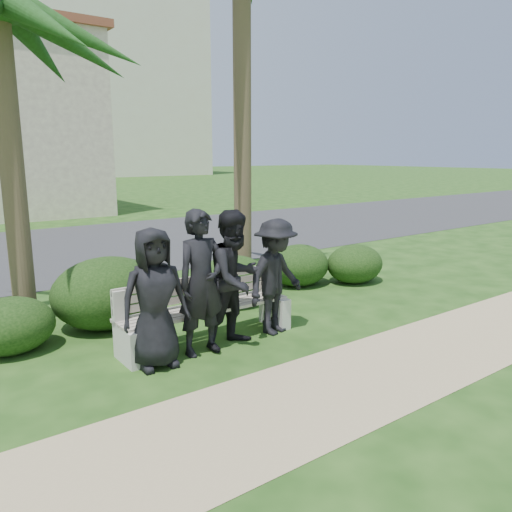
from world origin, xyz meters
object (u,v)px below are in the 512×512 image
(man_a, at_px, (154,298))
(man_d, at_px, (276,277))
(man_b, at_px, (202,283))
(park_bench, at_px, (207,314))
(man_c, at_px, (235,279))

(man_a, xyz_separation_m, man_d, (1.80, 0.05, -0.02))
(man_b, height_order, man_d, man_b)
(park_bench, bearing_deg, man_c, -53.17)
(park_bench, xyz_separation_m, man_a, (-0.87, -0.32, 0.44))
(man_d, bearing_deg, man_c, 169.91)
(park_bench, xyz_separation_m, man_c, (0.24, -0.32, 0.50))
(park_bench, relative_size, man_b, 1.32)
(man_b, xyz_separation_m, man_d, (1.16, 0.03, -0.10))
(man_a, relative_size, man_c, 0.93)
(man_d, bearing_deg, man_b, 167.35)
(man_a, height_order, man_b, man_b)
(park_bench, relative_size, man_d, 1.50)
(man_b, bearing_deg, man_d, -0.13)
(man_b, bearing_deg, park_bench, 50.41)
(man_c, bearing_deg, man_a, 167.39)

